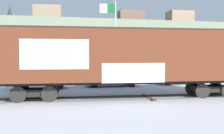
{
  "coord_description": "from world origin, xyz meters",
  "views": [
    {
      "loc": [
        -5.22,
        -15.55,
        2.61
      ],
      "look_at": [
        -1.5,
        1.0,
        1.89
      ],
      "focal_mm": 42.43,
      "sensor_mm": 36.0,
      "label": 1
    }
  ],
  "objects": [
    {
      "name": "freight_car",
      "position": [
        -0.8,
        -0.0,
        2.54
      ],
      "size": [
        16.71,
        4.08,
        4.34
      ],
      "color": "#5B2B19",
      "rests_on": "ground_plane"
    },
    {
      "name": "parked_car_tan",
      "position": [
        -6.29,
        6.17,
        0.84
      ],
      "size": [
        4.47,
        1.93,
        1.72
      ],
      "color": "#9E8966",
      "rests_on": "ground_plane"
    },
    {
      "name": "hillside",
      "position": [
        0.04,
        60.98,
        5.88
      ],
      "size": [
        123.01,
        28.26,
        15.33
      ],
      "color": "slate",
      "rests_on": "ground_plane"
    },
    {
      "name": "ground_plane",
      "position": [
        0.0,
        0.0,
        0.0
      ],
      "size": [
        260.0,
        260.0,
        0.0
      ],
      "primitive_type": "plane",
      "color": "#B2B5BC"
    },
    {
      "name": "parked_car_white",
      "position": [
        6.19,
        6.7,
        0.9
      ],
      "size": [
        4.77,
        2.15,
        1.82
      ],
      "color": "silver",
      "rests_on": "ground_plane"
    },
    {
      "name": "parked_car_blue",
      "position": [
        -0.43,
        6.44,
        0.9
      ],
      "size": [
        4.6,
        2.0,
        1.84
      ],
      "color": "navy",
      "rests_on": "ground_plane"
    },
    {
      "name": "track",
      "position": [
        -0.58,
        -0.02,
        0.04
      ],
      "size": [
        59.96,
        5.93,
        0.08
      ],
      "color": "#4C4742",
      "rests_on": "ground_plane"
    },
    {
      "name": "flagpole",
      "position": [
        0.54,
        10.06,
        5.25
      ],
      "size": [
        1.6,
        0.44,
        8.0
      ],
      "color": "silver",
      "rests_on": "ground_plane"
    }
  ]
}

